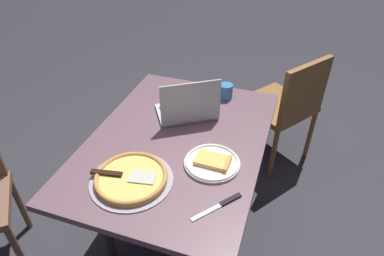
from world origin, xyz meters
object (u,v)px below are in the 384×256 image
object	(u,v)px
pizza_plate	(212,162)
table_knife	(222,204)
dining_table	(177,153)
pizza_tray	(131,178)
chair_near	(286,104)
laptop	(188,109)
drink_cup	(226,91)

from	to	relation	value
pizza_plate	table_knife	world-z (taller)	pizza_plate
dining_table	pizza_plate	bearing A→B (deg)	-118.95
pizza_tray	chair_near	size ratio (longest dim) A/B	0.42
dining_table	chair_near	distance (m)	1.01
laptop	pizza_plate	distance (m)	0.39
table_knife	pizza_plate	bearing A→B (deg)	24.87
laptop	drink_cup	xyz separation A→B (m)	(0.25, -0.14, -0.01)
table_knife	laptop	bearing A→B (deg)	31.65
dining_table	drink_cup	world-z (taller)	drink_cup
dining_table	chair_near	world-z (taller)	chair_near
pizza_tray	drink_cup	distance (m)	0.81
dining_table	pizza_plate	xyz separation A→B (m)	(-0.12, -0.21, 0.10)
drink_cup	chair_near	distance (m)	0.61
pizza_tray	dining_table	bearing A→B (deg)	-14.25
laptop	chair_near	distance (m)	0.88
pizza_tray	chair_near	distance (m)	1.35
pizza_tray	table_knife	size ratio (longest dim) A/B	1.83
table_knife	chair_near	xyz separation A→B (m)	(1.21, -0.16, -0.24)
chair_near	drink_cup	bearing A→B (deg)	141.54
dining_table	laptop	bearing A→B (deg)	3.79
dining_table	drink_cup	xyz separation A→B (m)	(0.45, -0.13, 0.14)
pizza_tray	chair_near	bearing A→B (deg)	-24.65
table_knife	chair_near	size ratio (longest dim) A/B	0.23
dining_table	pizza_plate	world-z (taller)	pizza_plate
laptop	table_knife	bearing A→B (deg)	-148.35
pizza_tray	chair_near	xyz separation A→B (m)	(1.20, -0.55, -0.25)
dining_table	table_knife	distance (m)	0.46
pizza_plate	drink_cup	distance (m)	0.58
pizza_plate	table_knife	size ratio (longest dim) A/B	1.29
drink_cup	dining_table	bearing A→B (deg)	163.80
table_knife	drink_cup	bearing A→B (deg)	13.01
pizza_plate	table_knife	bearing A→B (deg)	-155.13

